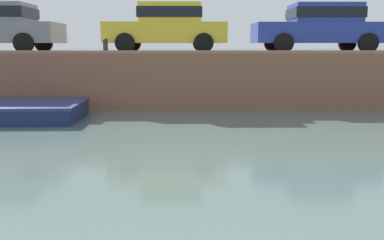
% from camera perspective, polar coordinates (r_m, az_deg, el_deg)
% --- Properties ---
extents(ground_plane, '(400.00, 400.00, 0.00)m').
position_cam_1_polar(ground_plane, '(7.09, -0.35, -5.97)').
color(ground_plane, '#4C605B').
extents(far_quay_wall, '(60.00, 6.00, 1.70)m').
position_cam_1_polar(far_quay_wall, '(15.76, -0.89, 6.04)').
color(far_quay_wall, brown).
rests_on(far_quay_wall, ground).
extents(far_wall_coping, '(60.00, 0.24, 0.08)m').
position_cam_1_polar(far_wall_coping, '(12.85, -0.81, 9.09)').
color(far_wall_coping, '#9F6C52').
rests_on(far_wall_coping, far_quay_wall).
extents(car_left_inner_yellow, '(3.88, 2.01, 1.54)m').
position_cam_1_polar(car_left_inner_yellow, '(14.16, -3.31, 12.42)').
color(car_left_inner_yellow, yellow).
rests_on(car_left_inner_yellow, far_quay_wall).
extents(car_centre_blue, '(4.23, 2.03, 1.54)m').
position_cam_1_polar(car_centre_blue, '(14.85, 16.74, 11.92)').
color(car_centre_blue, '#233893').
rests_on(car_centre_blue, far_quay_wall).
extents(mooring_bollard_mid, '(0.15, 0.15, 0.45)m').
position_cam_1_polar(mooring_bollard_mid, '(13.17, -11.48, 9.78)').
color(mooring_bollard_mid, '#2D2B28').
rests_on(mooring_bollard_mid, far_quay_wall).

